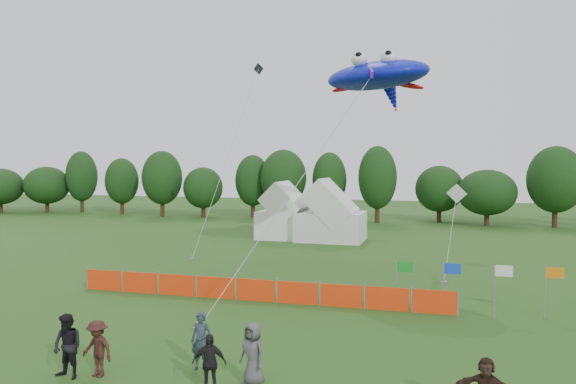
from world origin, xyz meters
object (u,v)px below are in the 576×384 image
(spectator_a, at_px, (201,341))
(spectator_c, at_px, (97,348))
(spectator_b, at_px, (67,346))
(spectator_d, at_px, (209,363))
(tent_left, at_px, (286,215))
(spectator_e, at_px, (253,354))
(stingray_kite, at_px, (378,77))
(tent_right, at_px, (331,217))
(barrier_fence, at_px, (255,290))

(spectator_a, distance_m, spectator_c, 3.05)
(spectator_b, relative_size, spectator_d, 1.17)
(tent_left, height_order, spectator_e, tent_left)
(stingray_kite, bearing_deg, spectator_b, -109.47)
(spectator_a, bearing_deg, stingray_kite, 79.89)
(spectator_d, bearing_deg, tent_right, 82.13)
(tent_left, distance_m, spectator_a, 30.34)
(tent_left, relative_size, spectator_e, 2.39)
(tent_left, height_order, spectator_b, tent_left)
(barrier_fence, distance_m, spectator_b, 10.55)
(tent_left, relative_size, tent_right, 0.79)
(tent_left, bearing_deg, spectator_c, -84.21)
(stingray_kite, bearing_deg, barrier_fence, -116.98)
(spectator_d, bearing_deg, stingray_kite, 69.82)
(spectator_b, height_order, spectator_c, spectator_b)
(tent_left, distance_m, spectator_e, 31.40)
(barrier_fence, xyz_separation_m, spectator_b, (-2.26, -10.29, 0.45))
(spectator_a, relative_size, spectator_e, 1.00)
(tent_left, relative_size, spectator_d, 2.63)
(tent_right, distance_m, spectator_c, 30.56)
(stingray_kite, bearing_deg, tent_right, 113.77)
(spectator_d, distance_m, spectator_e, 1.30)
(tent_right, bearing_deg, stingray_kite, -66.23)
(spectator_e, bearing_deg, stingray_kite, 111.32)
(tent_right, distance_m, stingray_kite, 15.89)
(barrier_fence, height_order, spectator_b, spectator_b)
(tent_right, xyz_separation_m, spectator_e, (3.81, -29.84, -1.03))
(spectator_e, relative_size, stingray_kite, 0.08)
(spectator_d, height_order, stingray_kite, stingray_kite)
(spectator_e, bearing_deg, spectator_c, -145.98)
(spectator_c, xyz_separation_m, stingray_kite, (6.01, 18.80, 10.48))
(spectator_e, xyz_separation_m, stingray_kite, (1.35, 18.11, 10.43))
(spectator_a, bearing_deg, tent_left, 101.70)
(spectator_a, height_order, spectator_e, spectator_e)
(spectator_c, xyz_separation_m, spectator_d, (3.67, -0.14, -0.03))
(barrier_fence, bearing_deg, tent_left, 102.40)
(spectator_e, bearing_deg, spectator_d, -114.37)
(tent_right, distance_m, spectator_e, 30.10)
(spectator_d, relative_size, spectator_e, 0.91)
(tent_left, xyz_separation_m, spectator_a, (5.90, -29.75, -1.02))
(spectator_c, bearing_deg, spectator_d, 10.40)
(stingray_kite, bearing_deg, spectator_d, -97.05)
(tent_right, distance_m, spectator_a, 29.28)
(spectator_e, bearing_deg, spectator_a, -173.03)
(spectator_a, bearing_deg, barrier_fence, 98.74)
(tent_right, xyz_separation_m, stingray_kite, (5.17, -11.73, 9.40))
(spectator_b, xyz_separation_m, spectator_d, (4.43, 0.22, -0.14))
(tent_right, relative_size, stingray_kite, 0.25)
(barrier_fence, height_order, spectator_c, spectator_c)
(barrier_fence, distance_m, stingray_kite, 14.71)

